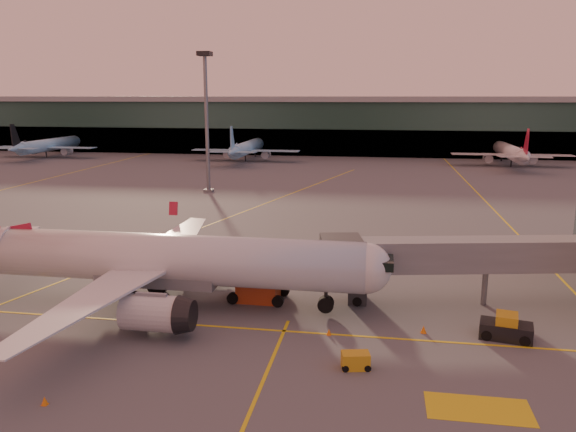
% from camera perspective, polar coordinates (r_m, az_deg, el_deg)
% --- Properties ---
extents(ground, '(600.00, 600.00, 0.00)m').
position_cam_1_polar(ground, '(40.88, -8.77, -13.80)').
color(ground, '#4C4F54').
rests_on(ground, ground).
extents(taxi_markings, '(100.12, 173.00, 0.01)m').
position_cam_1_polar(taxi_markings, '(83.54, -4.13, -0.20)').
color(taxi_markings, yellow).
rests_on(taxi_markings, ground).
extents(terminal, '(400.00, 20.00, 17.60)m').
position_cam_1_polar(terminal, '(177.26, 5.61, 9.14)').
color(terminal, '#19382D').
rests_on(terminal, ground).
extents(mast_west_near, '(2.40, 2.40, 25.60)m').
position_cam_1_polar(mast_west_near, '(105.81, -8.29, 10.41)').
color(mast_west_near, slate).
rests_on(mast_west_near, ground).
extents(distant_aircraft_row, '(290.00, 34.00, 13.00)m').
position_cam_1_polar(distant_aircraft_row, '(157.35, -2.75, 5.61)').
color(distant_aircraft_row, '#89C2E5').
rests_on(distant_aircraft_row, ground).
extents(main_airplane, '(40.55, 36.41, 12.27)m').
position_cam_1_polar(main_airplane, '(49.40, -13.24, -4.42)').
color(main_airplane, silver).
rests_on(main_airplane, ground).
extents(jet_bridge, '(29.37, 8.69, 6.01)m').
position_cam_1_polar(jet_bridge, '(51.66, 21.08, -3.93)').
color(jet_bridge, slate).
rests_on(jet_bridge, ground).
extents(catering_truck, '(6.53, 3.07, 5.02)m').
position_cam_1_polar(catering_truck, '(49.63, -3.31, -5.40)').
color(catering_truck, '#AD3A18').
rests_on(catering_truck, ground).
extents(gpu_cart, '(2.08, 1.49, 1.11)m').
position_cam_1_polar(gpu_cart, '(38.72, 6.88, -14.40)').
color(gpu_cart, gold).
rests_on(gpu_cart, ground).
extents(pushback_tug, '(4.06, 2.72, 1.92)m').
position_cam_1_polar(pushback_tug, '(45.64, 21.27, -10.61)').
color(pushback_tug, black).
rests_on(pushback_tug, ground).
extents(cone_nose, '(0.46, 0.46, 0.58)m').
position_cam_1_polar(cone_nose, '(44.98, 13.60, -11.13)').
color(cone_nose, orange).
rests_on(cone_nose, ground).
extents(cone_wing_right, '(0.41, 0.41, 0.52)m').
position_cam_1_polar(cone_wing_right, '(37.48, -23.49, -16.84)').
color(cone_wing_right, orange).
rests_on(cone_wing_right, ground).
extents(cone_wing_left, '(0.42, 0.42, 0.53)m').
position_cam_1_polar(cone_wing_left, '(67.03, -7.74, -3.15)').
color(cone_wing_left, orange).
rests_on(cone_wing_left, ground).
extents(cone_fwd, '(0.39, 0.39, 0.49)m').
position_cam_1_polar(cone_fwd, '(43.53, 4.19, -11.67)').
color(cone_fwd, orange).
rests_on(cone_fwd, ground).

